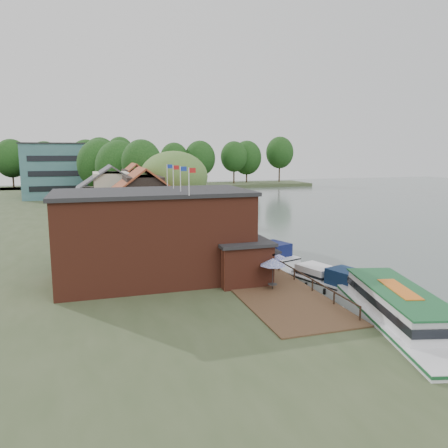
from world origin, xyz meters
TOP-DOWN VIEW (x-y plane):
  - ground at (0.00, 0.00)m, footprint 260.00×260.00m
  - land_bank at (-30.00, 35.00)m, footprint 50.00×140.00m
  - quay_deck at (-8.00, 10.00)m, footprint 6.00×50.00m
  - quay_rail at (-5.30, 10.50)m, footprint 0.20×49.00m
  - pub at (-14.00, -1.00)m, footprint 20.00×11.00m
  - hotel_block at (-22.00, 70.00)m, footprint 25.40×12.40m
  - cottage_a at (-15.00, 14.00)m, footprint 8.60×7.60m
  - cottage_b at (-18.00, 24.00)m, footprint 9.60×8.60m
  - cottage_c at (-14.00, 33.00)m, footprint 7.60×7.60m
  - willow at (-10.50, 19.00)m, footprint 8.60×8.60m
  - umbrella_0 at (-7.95, -6.71)m, footprint 1.98×1.98m
  - umbrella_1 at (-7.16, -4.42)m, footprint 2.42×2.42m
  - umbrella_2 at (-7.35, -1.95)m, footprint 2.12×2.12m
  - umbrella_3 at (-6.71, 1.71)m, footprint 2.31×2.31m
  - umbrella_4 at (-7.45, 4.82)m, footprint 2.32×2.32m
  - umbrella_5 at (-6.70, 7.83)m, footprint 2.20×2.20m
  - cruiser_0 at (-2.48, -5.64)m, footprint 5.70×9.81m
  - cruiser_1 at (-3.79, 5.31)m, footprint 5.99×10.05m
  - cruiser_2 at (-2.73, 15.27)m, footprint 3.63×9.85m
  - cruiser_3 at (-2.58, 22.96)m, footprint 4.04×9.66m
  - cruiser_4 at (-2.29, 34.80)m, footprint 3.17×9.02m
  - tour_boat at (-3.01, -15.03)m, footprint 7.18×14.40m
  - swan at (-4.41, -10.79)m, footprint 0.44×0.44m
  - bank_tree_0 at (-11.82, 42.05)m, footprint 7.00×7.00m
  - bank_tree_1 at (-15.17, 50.68)m, footprint 8.96×8.96m
  - bank_tree_2 at (-18.70, 56.50)m, footprint 8.69×8.69m
  - bank_tree_3 at (-17.90, 76.42)m, footprint 8.54×8.54m
  - bank_tree_4 at (-15.78, 86.35)m, footprint 7.45×7.45m
  - bank_tree_5 at (-17.13, 92.98)m, footprint 8.73×8.73m

SIDE VIEW (x-z plane):
  - ground at x=0.00m, z-range 0.00..0.00m
  - swan at x=-4.41m, z-range 0.00..0.44m
  - land_bank at x=-30.00m, z-range 0.00..1.00m
  - quay_deck at x=-8.00m, z-range 1.00..1.10m
  - cruiser_4 at x=-2.29m, z-range 0.00..2.13m
  - cruiser_0 at x=-2.48m, z-range 0.00..2.24m
  - cruiser_3 at x=-2.58m, z-range 0.00..2.25m
  - cruiser_1 at x=-3.79m, z-range 0.00..2.30m
  - cruiser_2 at x=-2.73m, z-range 0.00..2.35m
  - quay_rail at x=-5.30m, z-range 1.00..2.00m
  - tour_boat at x=-3.01m, z-range 0.00..3.03m
  - umbrella_0 at x=-7.95m, z-range 1.10..3.48m
  - umbrella_1 at x=-7.16m, z-range 1.10..3.48m
  - umbrella_2 at x=-7.35m, z-range 1.10..3.48m
  - umbrella_3 at x=-6.71m, z-range 1.10..3.48m
  - umbrella_4 at x=-7.45m, z-range 1.10..3.48m
  - umbrella_5 at x=-6.70m, z-range 1.10..3.48m
  - pub at x=-14.00m, z-range 1.00..8.30m
  - cottage_a at x=-15.00m, z-range 1.00..9.50m
  - cottage_b at x=-18.00m, z-range 1.00..9.50m
  - cottage_c at x=-14.00m, z-range 1.00..9.50m
  - willow at x=-10.50m, z-range 1.00..11.43m
  - bank_tree_5 at x=-17.13m, z-range 1.00..13.26m
  - hotel_block at x=-22.00m, z-range 1.00..13.30m
  - bank_tree_0 at x=-11.82m, z-range 1.00..13.47m
  - bank_tree_1 at x=-15.17m, z-range 1.00..13.52m
  - bank_tree_4 at x=-15.78m, z-range 1.00..13.76m
  - bank_tree_2 at x=-18.70m, z-range 1.00..13.81m
  - bank_tree_3 at x=-17.90m, z-range 1.00..14.83m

